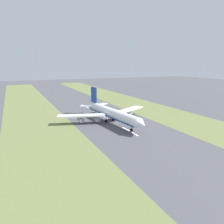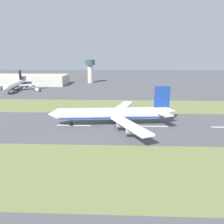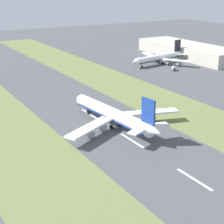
{
  "view_description": "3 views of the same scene",
  "coord_description": "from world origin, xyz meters",
  "views": [
    {
      "loc": [
        57.25,
        119.1,
        36.57
      ],
      "look_at": [
        1.67,
        -1.71,
        7.0
      ],
      "focal_mm": 35.0,
      "sensor_mm": 36.0,
      "label": 1
    },
    {
      "loc": [
        -107.8,
        -5.87,
        36.39
      ],
      "look_at": [
        1.67,
        -1.71,
        7.0
      ],
      "focal_mm": 35.0,
      "sensor_mm": 36.0,
      "label": 2
    },
    {
      "loc": [
        -85.02,
        -147.7,
        66.25
      ],
      "look_at": [
        1.67,
        -1.71,
        7.0
      ],
      "focal_mm": 60.0,
      "sensor_mm": 36.0,
      "label": 3
    }
  ],
  "objects": [
    {
      "name": "airplane_main_jet",
      "position": [
        1.85,
        -3.61,
        6.02
      ],
      "size": [
        63.86,
        67.22,
        20.2
      ],
      "color": "white",
      "rests_on": "ground"
    },
    {
      "name": "centreline_dash_mid",
      "position": [
        0.0,
        -21.71,
        0.01
      ],
      "size": [
        1.2,
        18.0,
        0.01
      ],
      "primitive_type": "cube",
      "color": "silver",
      "rests_on": "ground"
    },
    {
      "name": "grass_median_west",
      "position": [
        -45.0,
        0.0,
        0.0
      ],
      "size": [
        40.0,
        600.0,
        0.01
      ],
      "primitive_type": "cube",
      "color": "olive",
      "rests_on": "ground"
    },
    {
      "name": "grass_median_east",
      "position": [
        45.0,
        0.0,
        0.0
      ],
      "size": [
        40.0,
        600.0,
        0.01
      ],
      "primitive_type": "cube",
      "color": "olive",
      "rests_on": "ground"
    },
    {
      "name": "centreline_dash_near",
      "position": [
        0.0,
        -61.71,
        0.01
      ],
      "size": [
        1.2,
        18.0,
        0.01
      ],
      "primitive_type": "cube",
      "color": "silver",
      "rests_on": "ground"
    },
    {
      "name": "ground_plane",
      "position": [
        0.0,
        0.0,
        0.0
      ],
      "size": [
        800.0,
        800.0,
        0.0
      ],
      "primitive_type": "plane",
      "color": "#4C4C51"
    },
    {
      "name": "centreline_dash_far",
      "position": [
        0.0,
        18.29,
        0.01
      ],
      "size": [
        1.2,
        18.0,
        0.01
      ],
      "primitive_type": "cube",
      "color": "silver",
      "rests_on": "ground"
    }
  ]
}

